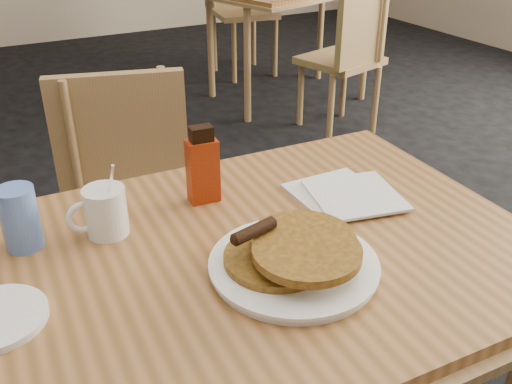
{
  "coord_description": "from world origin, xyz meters",
  "views": [
    {
      "loc": [
        -0.42,
        -0.73,
        1.33
      ],
      "look_at": [
        -0.01,
        0.03,
        0.86
      ],
      "focal_mm": 40.0,
      "sensor_mm": 36.0,
      "label": 1
    }
  ],
  "objects_px": {
    "chair_neighbor_near": "(350,47)",
    "syrup_bottle": "(203,167)",
    "chair_main_far": "(136,197)",
    "blue_tumbler": "(20,218)",
    "pancake_plate": "(294,258)",
    "coffee_mug": "(104,211)",
    "main_table": "(234,274)"
  },
  "relations": [
    {
      "from": "coffee_mug",
      "to": "syrup_bottle",
      "type": "relative_size",
      "value": 0.9
    },
    {
      "from": "main_table",
      "to": "syrup_bottle",
      "type": "relative_size",
      "value": 7.22
    },
    {
      "from": "main_table",
      "to": "blue_tumbler",
      "type": "height_order",
      "value": "blue_tumbler"
    },
    {
      "from": "chair_neighbor_near",
      "to": "syrup_bottle",
      "type": "distance_m",
      "value": 2.27
    },
    {
      "from": "blue_tumbler",
      "to": "pancake_plate",
      "type": "bearing_deg",
      "value": -36.8
    },
    {
      "from": "pancake_plate",
      "to": "syrup_bottle",
      "type": "distance_m",
      "value": 0.3
    },
    {
      "from": "main_table",
      "to": "pancake_plate",
      "type": "distance_m",
      "value": 0.13
    },
    {
      "from": "syrup_bottle",
      "to": "blue_tumbler",
      "type": "bearing_deg",
      "value": -174.63
    },
    {
      "from": "pancake_plate",
      "to": "blue_tumbler",
      "type": "distance_m",
      "value": 0.49
    },
    {
      "from": "chair_neighbor_near",
      "to": "coffee_mug",
      "type": "xyz_separation_m",
      "value": [
        -1.79,
        -1.63,
        0.28
      ]
    },
    {
      "from": "chair_main_far",
      "to": "chair_neighbor_near",
      "type": "distance_m",
      "value": 1.94
    },
    {
      "from": "pancake_plate",
      "to": "coffee_mug",
      "type": "distance_m",
      "value": 0.36
    },
    {
      "from": "chair_main_far",
      "to": "coffee_mug",
      "type": "relative_size",
      "value": 5.89
    },
    {
      "from": "coffee_mug",
      "to": "syrup_bottle",
      "type": "distance_m",
      "value": 0.22
    },
    {
      "from": "chair_main_far",
      "to": "pancake_plate",
      "type": "bearing_deg",
      "value": -71.17
    },
    {
      "from": "main_table",
      "to": "chair_main_far",
      "type": "xyz_separation_m",
      "value": [
        0.02,
        0.71,
        -0.19
      ]
    },
    {
      "from": "chair_main_far",
      "to": "coffee_mug",
      "type": "bearing_deg",
      "value": -95.23
    },
    {
      "from": "chair_neighbor_near",
      "to": "blue_tumbler",
      "type": "bearing_deg",
      "value": -155.52
    },
    {
      "from": "chair_main_far",
      "to": "blue_tumbler",
      "type": "relative_size",
      "value": 7.33
    },
    {
      "from": "chair_main_far",
      "to": "chair_neighbor_near",
      "type": "xyz_separation_m",
      "value": [
        1.59,
        1.1,
        0.01
      ]
    },
    {
      "from": "main_table",
      "to": "coffee_mug",
      "type": "height_order",
      "value": "coffee_mug"
    },
    {
      "from": "main_table",
      "to": "blue_tumbler",
      "type": "relative_size",
      "value": 10.03
    },
    {
      "from": "coffee_mug",
      "to": "syrup_bottle",
      "type": "height_order",
      "value": "syrup_bottle"
    },
    {
      "from": "chair_neighbor_near",
      "to": "coffee_mug",
      "type": "distance_m",
      "value": 2.44
    },
    {
      "from": "pancake_plate",
      "to": "coffee_mug",
      "type": "bearing_deg",
      "value": 133.2
    },
    {
      "from": "chair_neighbor_near",
      "to": "blue_tumbler",
      "type": "height_order",
      "value": "chair_neighbor_near"
    },
    {
      "from": "main_table",
      "to": "chair_main_far",
      "type": "height_order",
      "value": "chair_main_far"
    },
    {
      "from": "chair_main_far",
      "to": "blue_tumbler",
      "type": "xyz_separation_m",
      "value": [
        -0.34,
        -0.51,
        0.29
      ]
    },
    {
      "from": "chair_neighbor_near",
      "to": "pancake_plate",
      "type": "distance_m",
      "value": 2.46
    },
    {
      "from": "main_table",
      "to": "chair_main_far",
      "type": "bearing_deg",
      "value": 88.46
    },
    {
      "from": "chair_neighbor_near",
      "to": "blue_tumbler",
      "type": "relative_size",
      "value": 7.42
    },
    {
      "from": "pancake_plate",
      "to": "syrup_bottle",
      "type": "height_order",
      "value": "syrup_bottle"
    }
  ]
}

